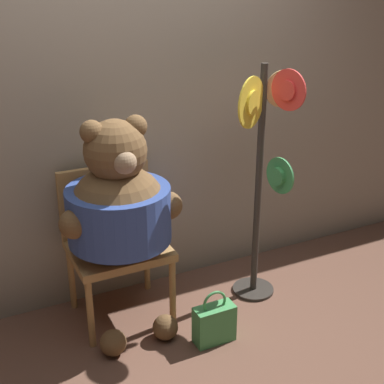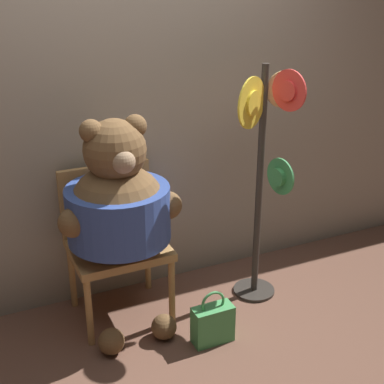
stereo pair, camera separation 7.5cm
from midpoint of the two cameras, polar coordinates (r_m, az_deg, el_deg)
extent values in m
plane|color=brown|center=(3.41, -3.40, -14.26)|extent=(14.00, 14.00, 0.00)
cube|color=gray|center=(3.40, -7.78, 7.20)|extent=(8.00, 0.10, 2.30)
cylinder|color=#B2844C|center=(3.20, -11.46, -12.64)|extent=(0.04, 0.04, 0.44)
cylinder|color=#B2844C|center=(3.33, -2.74, -10.61)|extent=(0.04, 0.04, 0.44)
cylinder|color=#B2844C|center=(3.55, -13.33, -8.92)|extent=(0.04, 0.04, 0.44)
cylinder|color=#B2844C|center=(3.67, -5.45, -7.25)|extent=(0.04, 0.04, 0.44)
cube|color=#B2844C|center=(3.30, -8.46, -6.17)|extent=(0.58, 0.49, 0.05)
cube|color=#B2844C|center=(3.39, -9.90, -0.80)|extent=(0.58, 0.04, 0.45)
sphere|color=brown|center=(3.11, -8.48, -2.36)|extent=(0.59, 0.59, 0.59)
cylinder|color=#334C99|center=(3.11, -8.48, -2.36)|extent=(0.60, 0.60, 0.32)
sphere|color=brown|center=(2.97, -8.90, 4.35)|extent=(0.35, 0.35, 0.35)
sphere|color=brown|center=(2.90, -11.39, 6.30)|extent=(0.13, 0.13, 0.13)
sphere|color=brown|center=(2.97, -6.76, 6.97)|extent=(0.13, 0.13, 0.13)
sphere|color=#997A5B|center=(2.84, -7.95, 3.17)|extent=(0.13, 0.13, 0.13)
sphere|color=brown|center=(2.97, -13.20, -3.35)|extent=(0.16, 0.16, 0.16)
sphere|color=brown|center=(3.12, -3.21, -1.45)|extent=(0.16, 0.16, 0.16)
sphere|color=brown|center=(3.20, -9.10, -15.59)|extent=(0.15, 0.15, 0.15)
sphere|color=brown|center=(3.28, -3.54, -14.21)|extent=(0.15, 0.15, 0.15)
cylinder|color=#332D28|center=(3.75, 5.95, -10.27)|extent=(0.28, 0.28, 0.02)
cylinder|color=#332D28|center=(3.40, 6.47, 0.56)|extent=(0.04, 0.04, 1.54)
cylinder|color=yellow|center=(3.10, 5.64, 9.47)|extent=(0.26, 0.16, 0.30)
cylinder|color=yellow|center=(3.10, 5.64, 9.47)|extent=(0.14, 0.11, 0.14)
cylinder|color=#3D9351|center=(3.23, 8.71, 1.73)|extent=(0.05, 0.22, 0.22)
cylinder|color=#3D9351|center=(3.23, 8.71, 1.73)|extent=(0.09, 0.12, 0.11)
cylinder|color=red|center=(3.10, 9.57, 10.68)|extent=(0.08, 0.23, 0.24)
cylinder|color=red|center=(3.10, 9.57, 10.68)|extent=(0.07, 0.12, 0.11)
cylinder|color=tan|center=(3.27, 8.98, 10.83)|extent=(0.22, 0.05, 0.22)
cylinder|color=tan|center=(3.27, 8.98, 10.83)|extent=(0.12, 0.09, 0.11)
cube|color=#479E56|center=(3.23, 1.71, -13.90)|extent=(0.24, 0.11, 0.23)
torus|color=#479E56|center=(3.15, 1.74, -11.69)|extent=(0.15, 0.02, 0.15)
camera|label=1|loc=(0.04, -90.67, -0.28)|focal=50.00mm
camera|label=2|loc=(0.04, 89.33, 0.28)|focal=50.00mm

